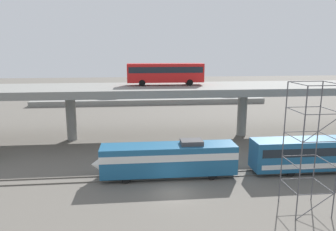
{
  "coord_description": "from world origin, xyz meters",
  "views": [
    {
      "loc": [
        -3.47,
        -28.51,
        13.95
      ],
      "look_at": [
        1.29,
        18.38,
        3.89
      ],
      "focal_mm": 33.52,
      "sensor_mm": 36.0,
      "label": 1
    }
  ],
  "objects_px": {
    "transit_bus_on_overpass": "(166,72)",
    "parked_car_3": "(83,95)",
    "train_locomotive": "(162,158)",
    "scaffolding_tower": "(311,145)",
    "parked_car_0": "(109,96)",
    "parked_car_1": "(164,92)",
    "parked_car_5": "(223,92)",
    "parked_car_6": "(86,94)",
    "parked_car_2": "(231,94)",
    "parked_car_4": "(55,95)"
  },
  "relations": [
    {
      "from": "transit_bus_on_overpass",
      "to": "parked_car_3",
      "type": "distance_m",
      "value": 38.84
    },
    {
      "from": "train_locomotive",
      "to": "scaffolding_tower",
      "type": "bearing_deg",
      "value": 144.4
    },
    {
      "from": "parked_car_0",
      "to": "parked_car_3",
      "type": "relative_size",
      "value": 1.0
    },
    {
      "from": "parked_car_1",
      "to": "parked_car_5",
      "type": "bearing_deg",
      "value": -3.71
    },
    {
      "from": "parked_car_3",
      "to": "parked_car_6",
      "type": "xyz_separation_m",
      "value": [
        0.47,
        2.22,
        -0.0
      ]
    },
    {
      "from": "parked_car_2",
      "to": "parked_car_1",
      "type": "bearing_deg",
      "value": -16.31
    },
    {
      "from": "parked_car_2",
      "to": "parked_car_6",
      "type": "xyz_separation_m",
      "value": [
        -38.61,
        3.66,
        -0.0
      ]
    },
    {
      "from": "train_locomotive",
      "to": "parked_car_5",
      "type": "bearing_deg",
      "value": -112.18
    },
    {
      "from": "transit_bus_on_overpass",
      "to": "parked_car_6",
      "type": "relative_size",
      "value": 2.95
    },
    {
      "from": "train_locomotive",
      "to": "parked_car_2",
      "type": "distance_m",
      "value": 53.64
    },
    {
      "from": "scaffolding_tower",
      "to": "parked_car_6",
      "type": "height_order",
      "value": "scaffolding_tower"
    },
    {
      "from": "parked_car_0",
      "to": "parked_car_1",
      "type": "distance_m",
      "value": 15.65
    },
    {
      "from": "scaffolding_tower",
      "to": "transit_bus_on_overpass",
      "type": "bearing_deg",
      "value": 111.19
    },
    {
      "from": "train_locomotive",
      "to": "transit_bus_on_overpass",
      "type": "xyz_separation_m",
      "value": [
        1.99,
        17.04,
        8.15
      ]
    },
    {
      "from": "parked_car_0",
      "to": "parked_car_1",
      "type": "bearing_deg",
      "value": 20.05
    },
    {
      "from": "parked_car_5",
      "to": "parked_car_4",
      "type": "bearing_deg",
      "value": 1.25
    },
    {
      "from": "transit_bus_on_overpass",
      "to": "parked_car_1",
      "type": "distance_m",
      "value": 37.83
    },
    {
      "from": "parked_car_0",
      "to": "scaffolding_tower",
      "type": "bearing_deg",
      "value": -69.16
    },
    {
      "from": "parked_car_1",
      "to": "parked_car_5",
      "type": "relative_size",
      "value": 0.93
    },
    {
      "from": "parked_car_3",
      "to": "transit_bus_on_overpass",
      "type": "bearing_deg",
      "value": 119.33
    },
    {
      "from": "train_locomotive",
      "to": "parked_car_3",
      "type": "xyz_separation_m",
      "value": [
        -16.59,
        50.13,
        -0.13
      ]
    },
    {
      "from": "transit_bus_on_overpass",
      "to": "train_locomotive",
      "type": "bearing_deg",
      "value": -96.67
    },
    {
      "from": "parked_car_1",
      "to": "parked_car_4",
      "type": "relative_size",
      "value": 0.92
    },
    {
      "from": "parked_car_1",
      "to": "parked_car_2",
      "type": "relative_size",
      "value": 1.0
    },
    {
      "from": "parked_car_3",
      "to": "train_locomotive",
      "type": "bearing_deg",
      "value": 108.32
    },
    {
      "from": "scaffolding_tower",
      "to": "parked_car_6",
      "type": "xyz_separation_m",
      "value": [
        -28.03,
        60.88,
        -3.93
      ]
    },
    {
      "from": "parked_car_6",
      "to": "parked_car_1",
      "type": "bearing_deg",
      "value": 4.04
    },
    {
      "from": "train_locomotive",
      "to": "parked_car_2",
      "type": "bearing_deg",
      "value": -114.78
    },
    {
      "from": "train_locomotive",
      "to": "parked_car_1",
      "type": "height_order",
      "value": "train_locomotive"
    },
    {
      "from": "parked_car_1",
      "to": "parked_car_6",
      "type": "relative_size",
      "value": 1.0
    },
    {
      "from": "parked_car_1",
      "to": "parked_car_3",
      "type": "relative_size",
      "value": 0.9
    },
    {
      "from": "train_locomotive",
      "to": "parked_car_0",
      "type": "relative_size",
      "value": 3.48
    },
    {
      "from": "train_locomotive",
      "to": "parked_car_3",
      "type": "distance_m",
      "value": 52.81
    },
    {
      "from": "scaffolding_tower",
      "to": "parked_car_1",
      "type": "distance_m",
      "value": 62.88
    },
    {
      "from": "transit_bus_on_overpass",
      "to": "parked_car_1",
      "type": "bearing_deg",
      "value": 85.48
    },
    {
      "from": "train_locomotive",
      "to": "parked_car_1",
      "type": "relative_size",
      "value": 3.87
    },
    {
      "from": "scaffolding_tower",
      "to": "parked_car_0",
      "type": "xyz_separation_m",
      "value": [
        -21.7,
        57.0,
        -3.93
      ]
    },
    {
      "from": "train_locomotive",
      "to": "parked_car_1",
      "type": "bearing_deg",
      "value": -95.21
    },
    {
      "from": "train_locomotive",
      "to": "parked_car_0",
      "type": "bearing_deg",
      "value": -78.58
    },
    {
      "from": "transit_bus_on_overpass",
      "to": "parked_car_6",
      "type": "height_order",
      "value": "transit_bus_on_overpass"
    },
    {
      "from": "scaffolding_tower",
      "to": "parked_car_3",
      "type": "relative_size",
      "value": 2.48
    },
    {
      "from": "parked_car_4",
      "to": "scaffolding_tower",
      "type": "bearing_deg",
      "value": 120.69
    },
    {
      "from": "parked_car_1",
      "to": "parked_car_6",
      "type": "bearing_deg",
      "value": -175.96
    },
    {
      "from": "train_locomotive",
      "to": "transit_bus_on_overpass",
      "type": "height_order",
      "value": "transit_bus_on_overpass"
    },
    {
      "from": "parked_car_3",
      "to": "parked_car_4",
      "type": "xyz_separation_m",
      "value": [
        -7.29,
        1.65,
        -0.0
      ]
    },
    {
      "from": "transit_bus_on_overpass",
      "to": "parked_car_6",
      "type": "bearing_deg",
      "value": 117.16
    },
    {
      "from": "scaffolding_tower",
      "to": "parked_car_5",
      "type": "bearing_deg",
      "value": 81.09
    },
    {
      "from": "parked_car_3",
      "to": "parked_car_0",
      "type": "bearing_deg",
      "value": 166.34
    },
    {
      "from": "parked_car_0",
      "to": "parked_car_3",
      "type": "distance_m",
      "value": 7.0
    },
    {
      "from": "parked_car_2",
      "to": "scaffolding_tower",
      "type": "bearing_deg",
      "value": 79.53
    }
  ]
}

